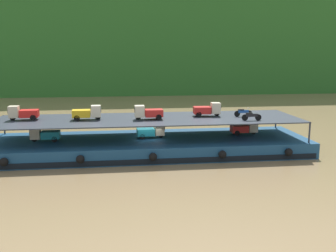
{
  "coord_description": "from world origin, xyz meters",
  "views": [
    {
      "loc": [
        -2.74,
        -36.66,
        9.79
      ],
      "look_at": [
        1.92,
        0.0,
        2.7
      ],
      "focal_mm": 40.36,
      "sensor_mm": 36.0,
      "label": 1
    }
  ],
  "objects": [
    {
      "name": "mini_truck_upper_fore",
      "position": [
        -0.09,
        -0.53,
        4.19
      ],
      "size": [
        2.77,
        1.25,
        1.38
      ],
      "color": "red",
      "rests_on": "cargo_rack"
    },
    {
      "name": "mini_truck_upper_bow",
      "position": [
        6.07,
        0.69,
        4.19
      ],
      "size": [
        2.79,
        1.28,
        1.38
      ],
      "color": "red",
      "rests_on": "cargo_rack"
    },
    {
      "name": "mini_truck_lower_stern",
      "position": [
        -10.04,
        -0.04,
        2.19
      ],
      "size": [
        2.75,
        1.22,
        1.38
      ],
      "color": "teal",
      "rests_on": "cargo_barge"
    },
    {
      "name": "mini_truck_upper_mid",
      "position": [
        -5.94,
        0.04,
        4.19
      ],
      "size": [
        2.78,
        1.26,
        1.38
      ],
      "color": "gold",
      "rests_on": "cargo_rack"
    },
    {
      "name": "mini_truck_lower_mid",
      "position": [
        10.02,
        0.53,
        2.19
      ],
      "size": [
        2.74,
        1.2,
        1.38
      ],
      "color": "red",
      "rests_on": "cargo_barge"
    },
    {
      "name": "mini_truck_lower_aft",
      "position": [
        0.24,
        0.15,
        2.19
      ],
      "size": [
        2.79,
        1.29,
        1.38
      ],
      "color": "teal",
      "rests_on": "cargo_barge"
    },
    {
      "name": "hillside_far_bank",
      "position": [
        0.0,
        71.15,
        19.28
      ],
      "size": [
        149.11,
        41.07,
        34.24
      ],
      "color": "#286023",
      "rests_on": "ground"
    },
    {
      "name": "motorcycle_upper_centre",
      "position": [
        9.62,
        -0.0,
        3.93
      ],
      "size": [
        1.9,
        0.55,
        0.87
      ],
      "color": "black",
      "rests_on": "cargo_rack"
    },
    {
      "name": "cargo_rack",
      "position": [
        0.0,
        0.0,
        3.44
      ],
      "size": [
        29.87,
        7.95,
        2.0
      ],
      "color": "#2D333D",
      "rests_on": "cargo_barge"
    },
    {
      "name": "mini_truck_upper_stern",
      "position": [
        -12.05,
        0.66,
        4.19
      ],
      "size": [
        2.79,
        1.29,
        1.38
      ],
      "color": "red",
      "rests_on": "cargo_rack"
    },
    {
      "name": "motorcycle_upper_port",
      "position": [
        9.66,
        -2.38,
        3.93
      ],
      "size": [
        1.9,
        0.55,
        0.87
      ],
      "color": "black",
      "rests_on": "cargo_rack"
    },
    {
      "name": "ground_plane",
      "position": [
        0.0,
        0.0,
        0.0
      ],
      "size": [
        400.0,
        400.0,
        0.0
      ],
      "primitive_type": "plane",
      "color": "olive"
    },
    {
      "name": "cargo_barge",
      "position": [
        -0.0,
        -0.03,
        0.75
      ],
      "size": [
        31.47,
        9.34,
        1.5
      ],
      "color": "navy",
      "rests_on": "ground"
    }
  ]
}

